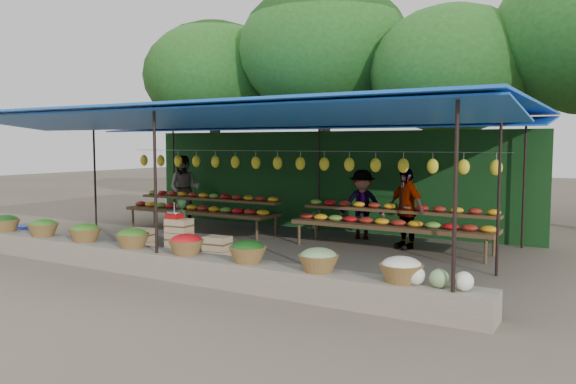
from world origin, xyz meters
The scene contains 16 objects.
ground centered at (0.00, 0.00, 0.00)m, with size 60.00×60.00×0.00m, color brown.
stone_curb centered at (0.00, -2.75, 0.20)m, with size 10.60×0.55×0.40m, color slate.
stall_canopy centered at (0.00, 0.06, 2.68)m, with size 10.80×6.60×2.82m.
produce_baskets centered at (-0.10, -2.75, 0.56)m, with size 8.98×0.58×0.34m.
netting_backdrop centered at (0.00, 3.15, 1.25)m, with size 10.60×0.06×2.50m, color #1A4B1C.
tree_row centered at (0.50, 6.09, 4.70)m, with size 16.51×5.50×7.12m.
fruit_table_left centered at (-2.49, 1.35, 0.61)m, with size 4.21×0.95×0.93m.
fruit_table_right centered at (2.51, 1.35, 0.61)m, with size 4.21×0.95×0.93m.
crate_counter centered at (-0.67, -1.62, 0.31)m, with size 2.38×0.38×0.77m.
weighing_scale centered at (-0.75, -1.62, 0.84)m, with size 0.29×0.29×0.31m.
vendor_seated centered at (-1.01, -1.09, 0.54)m, with size 0.40×0.26×1.09m, color #1A3A1D.
customer_left centered at (-3.99, 2.43, 0.93)m, with size 0.90×0.70×1.85m, color slate.
customer_mid centered at (1.45, 2.25, 0.80)m, with size 1.03×0.59×1.59m, color slate.
customer_right centered at (2.69, 1.62, 0.84)m, with size 0.99×0.41×1.69m, color slate.
blue_crate_front centered at (-4.16, -2.08, 0.16)m, with size 0.54×0.39×0.32m, color navy.
blue_crate_back centered at (-5.26, -1.67, 0.16)m, with size 0.53×0.38×0.32m, color navy.
Camera 1 is at (6.43, -9.63, 2.19)m, focal length 35.00 mm.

